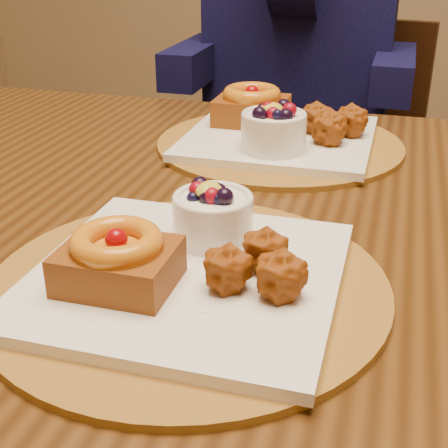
{
  "coord_description": "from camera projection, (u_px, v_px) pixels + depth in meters",
  "views": [
    {
      "loc": [
        0.12,
        -0.77,
        1.06
      ],
      "look_at": [
        -0.03,
        -0.24,
        0.8
      ],
      "focal_mm": 50.0,
      "sensor_mm": 36.0,
      "label": 1
    }
  ],
  "objects": [
    {
      "name": "place_setting_far",
      "position": [
        277.0,
        131.0,
        0.96
      ],
      "size": [
        0.38,
        0.38,
        0.09
      ],
      "color": "brown",
      "rests_on": "dining_table"
    },
    {
      "name": "dining_table",
      "position": [
        244.0,
        254.0,
        0.82
      ],
      "size": [
        1.6,
        0.9,
        0.76
      ],
      "color": "#341B09",
      "rests_on": "ground"
    },
    {
      "name": "chair_far",
      "position": [
        332.0,
        170.0,
        1.68
      ],
      "size": [
        0.48,
        0.48,
        0.85
      ],
      "rotation": [
        0.0,
        0.0,
        -0.19
      ],
      "color": "black",
      "rests_on": "ground"
    },
    {
      "name": "place_setting_near",
      "position": [
        187.0,
        265.0,
        0.59
      ],
      "size": [
        0.38,
        0.38,
        0.08
      ],
      "color": "brown",
      "rests_on": "dining_table"
    },
    {
      "name": "diner",
      "position": [
        303.0,
        0.0,
        1.42
      ],
      "size": [
        0.52,
        0.5,
        0.86
      ],
      "rotation": [
        0.0,
        0.0,
        -0.23
      ],
      "color": "black",
      "rests_on": "ground"
    }
  ]
}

